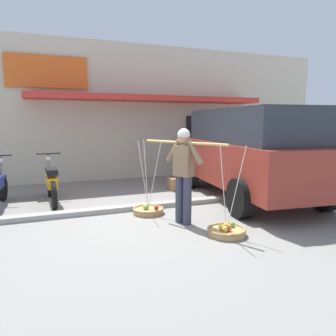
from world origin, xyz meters
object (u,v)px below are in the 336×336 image
object	(u,v)px
fruit_vendor	(184,169)
motorcycle_second_in_row	(51,183)
parked_truck	(250,151)
fruit_basket_left_side	(227,231)
fruit_basket_right_side	(148,210)
wooden_crate	(177,184)

from	to	relation	value
fruit_vendor	motorcycle_second_in_row	bearing A→B (deg)	131.58
motorcycle_second_in_row	parked_truck	distance (m)	4.60
fruit_vendor	fruit_basket_left_side	size ratio (longest dim) A/B	1.17
parked_truck	fruit_basket_right_side	bearing A→B (deg)	-171.14
fruit_basket_right_side	fruit_vendor	bearing A→B (deg)	-63.93
fruit_basket_left_side	motorcycle_second_in_row	xyz separation A→B (m)	(-2.55, 3.24, 0.38)
fruit_basket_left_side	parked_truck	distance (m)	2.95
motorcycle_second_in_row	parked_truck	bearing A→B (deg)	-15.25
wooden_crate	fruit_basket_left_side	bearing A→B (deg)	-99.81
fruit_basket_right_side	parked_truck	bearing A→B (deg)	8.86
fruit_basket_left_side	fruit_basket_right_side	bearing A→B (deg)	116.07
fruit_vendor	wooden_crate	bearing A→B (deg)	69.53
fruit_vendor	fruit_basket_right_side	xyz separation A→B (m)	(-0.40, 0.82, -0.90)
fruit_vendor	fruit_basket_right_side	world-z (taller)	fruit_vendor
wooden_crate	motorcycle_second_in_row	bearing A→B (deg)	-175.06
fruit_basket_left_side	fruit_basket_right_side	distance (m)	1.82
fruit_basket_right_side	motorcycle_second_in_row	size ratio (longest dim) A/B	0.80
wooden_crate	fruit_basket_right_side	bearing A→B (deg)	-126.77
fruit_basket_left_side	fruit_vendor	bearing A→B (deg)	116.07
fruit_vendor	wooden_crate	distance (m)	2.99
wooden_crate	fruit_vendor	bearing A→B (deg)	-110.47
fruit_basket_left_side	parked_truck	world-z (taller)	parked_truck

